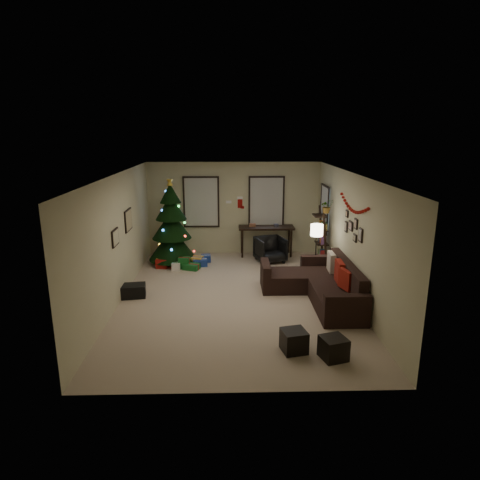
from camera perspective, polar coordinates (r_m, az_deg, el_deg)
name	(u,v)px	position (r m, az deg, el deg)	size (l,w,h in m)	color
floor	(236,297)	(9.40, -0.51, -7.73)	(7.00, 7.00, 0.00)	tan
ceiling	(236,174)	(8.74, -0.55, 8.87)	(7.00, 7.00, 0.00)	white
wall_back	(234,208)	(12.40, -0.83, 4.29)	(5.00, 5.00, 0.00)	beige
wall_front	(241,304)	(5.65, 0.13, -8.60)	(5.00, 5.00, 0.00)	beige
wall_left	(118,239)	(9.28, -16.17, 0.14)	(7.00, 7.00, 0.00)	beige
wall_right	(352,237)	(9.36, 14.96, 0.36)	(7.00, 7.00, 0.00)	beige
window_back_left	(201,202)	(12.36, -5.26, 5.14)	(1.05, 0.06, 1.50)	#728CB2
window_back_right	(266,202)	(12.38, 3.58, 5.19)	(1.05, 0.06, 1.50)	#728CB2
window_right_wall	(325,209)	(11.73, 11.41, 4.15)	(0.06, 0.90, 1.30)	#728CB2
christmas_tree	(172,228)	(11.62, -9.23, 1.63)	(1.30, 1.30, 2.41)	black
presents	(185,262)	(11.53, -7.42, -2.98)	(1.50, 1.01, 0.30)	gold
sofa	(320,286)	(9.45, 10.81, -6.07)	(1.87, 2.71, 0.86)	black
pillow_red_a	(346,280)	(8.85, 14.08, -5.22)	(0.11, 0.40, 0.40)	maroon
pillow_red_b	(340,272)	(9.28, 13.31, -4.23)	(0.12, 0.47, 0.47)	maroon
pillow_cream	(331,262)	(9.96, 12.25, -2.92)	(0.13, 0.44, 0.44)	#C0AE9C
ottoman_near	(294,341)	(7.26, 7.31, -13.38)	(0.39, 0.39, 0.37)	black
ottoman_far	(333,348)	(7.16, 12.53, -14.09)	(0.38, 0.38, 0.36)	black
desk	(266,230)	(12.29, 3.57, 1.38)	(1.60, 0.57, 0.87)	black
desk_chair	(270,249)	(11.77, 4.13, -1.29)	(0.69, 0.64, 0.71)	black
bookshelf	(322,239)	(11.25, 11.08, 0.13)	(0.30, 0.50, 1.67)	black
potted_plant	(327,204)	(10.76, 11.68, 4.76)	(0.40, 0.35, 0.45)	#4C4C4C
floor_lamp	(317,234)	(10.26, 10.32, 0.83)	(0.30, 0.30, 1.40)	black
art_map	(128,220)	(10.09, -14.88, 2.62)	(0.04, 0.60, 0.50)	black
art_abstract	(115,238)	(8.98, -16.54, 0.32)	(0.04, 0.45, 0.35)	black
gallery	(353,228)	(9.23, 15.05, 1.58)	(0.03, 1.25, 0.54)	black
garland	(353,205)	(9.14, 15.06, 4.55)	(0.08, 1.90, 0.30)	#A5140C
stocking_left	(229,206)	(12.41, -1.49, 4.59)	(0.20, 0.05, 0.36)	#990F0C
stocking_right	(240,202)	(12.39, 0.04, 5.14)	(0.20, 0.05, 0.36)	#990F0C
storage_bin	(133,291)	(9.67, -14.33, -6.68)	(0.56, 0.37, 0.28)	black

